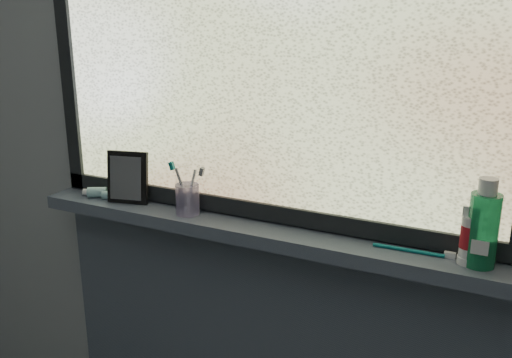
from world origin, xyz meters
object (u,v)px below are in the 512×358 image
at_px(toothbrush_cup, 188,199).
at_px(vanity_mirror, 128,177).
at_px(mouthwash_bottle, 484,223).
at_px(cream_tube, 469,234).

bearing_deg(toothbrush_cup, vanity_mirror, 177.83).
bearing_deg(toothbrush_cup, mouthwash_bottle, 0.60).
relative_size(mouthwash_bottle, cream_tube, 1.74).
bearing_deg(mouthwash_bottle, vanity_mirror, -180.00).
xyz_separation_m(toothbrush_cup, mouthwash_bottle, (0.83, 0.01, 0.06)).
relative_size(toothbrush_cup, mouthwash_bottle, 0.51).
distance_m(vanity_mirror, mouthwash_bottle, 1.05).
xyz_separation_m(toothbrush_cup, cream_tube, (0.80, 0.01, 0.03)).
bearing_deg(mouthwash_bottle, cream_tube, -172.72).
relative_size(vanity_mirror, mouthwash_bottle, 0.91).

